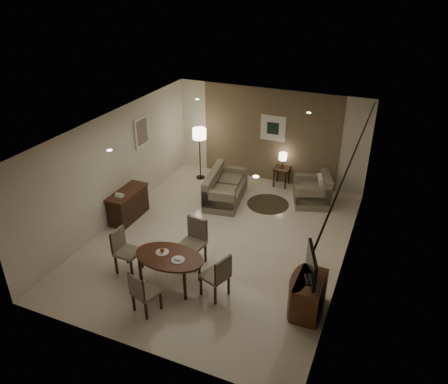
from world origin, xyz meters
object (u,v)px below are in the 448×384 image
at_px(sofa, 226,186).
at_px(dining_table, 170,270).
at_px(armchair, 312,189).
at_px(console_desk, 128,205).
at_px(chair_far, 192,244).
at_px(chair_right, 215,275).
at_px(chair_near, 146,291).
at_px(side_table, 281,177).
at_px(floor_lamp, 200,154).
at_px(chair_left, 128,252).
at_px(tv_cabinet, 309,295).

bearing_deg(sofa, dining_table, 176.32).
bearing_deg(armchair, dining_table, -41.64).
height_order(console_desk, chair_far, chair_far).
distance_m(chair_far, chair_right, 1.09).
relative_size(chair_near, sofa, 0.51).
bearing_deg(side_table, floor_lamp, -169.00).
distance_m(dining_table, side_table, 5.11).
bearing_deg(console_desk, floor_lamp, 77.18).
relative_size(console_desk, floor_lamp, 0.78).
bearing_deg(chair_near, chair_right, -120.44).
xyz_separation_m(armchair, side_table, (-1.03, 0.70, -0.15)).
bearing_deg(chair_right, dining_table, -68.29).
height_order(chair_right, floor_lamp, floor_lamp).
xyz_separation_m(chair_left, floor_lamp, (-0.57, 4.56, 0.30)).
relative_size(console_desk, sofa, 0.70).
distance_m(tv_cabinet, side_table, 5.11).
bearing_deg(tv_cabinet, side_table, 111.94).
height_order(chair_near, floor_lamp, floor_lamp).
bearing_deg(side_table, chair_near, -97.86).
distance_m(dining_table, sofa, 3.65).
bearing_deg(tv_cabinet, dining_table, -173.39).
height_order(console_desk, armchair, armchair).
bearing_deg(chair_right, chair_near, -28.86).
distance_m(chair_right, side_table, 5.01).
distance_m(console_desk, tv_cabinet, 5.11).
relative_size(armchair, floor_lamp, 0.61).
bearing_deg(dining_table, floor_lamp, 108.78).
bearing_deg(chair_right, floor_lamp, -131.99).
bearing_deg(dining_table, armchair, 67.29).
distance_m(tv_cabinet, chair_near, 2.95).
distance_m(tv_cabinet, floor_lamp, 6.05).
relative_size(tv_cabinet, chair_near, 1.03).
relative_size(console_desk, chair_far, 1.19).
height_order(sofa, floor_lamp, floor_lamp).
distance_m(dining_table, chair_near, 0.84).
distance_m(armchair, floor_lamp, 3.41).
relative_size(dining_table, chair_left, 1.50).
bearing_deg(console_desk, chair_left, -55.97).
xyz_separation_m(chair_near, armchair, (1.84, 5.18, -0.02)).
bearing_deg(chair_near, dining_table, -73.99).
bearing_deg(chair_near, floor_lamp, -56.57).
height_order(console_desk, dining_table, console_desk).
relative_size(chair_far, side_table, 1.85).
distance_m(chair_far, side_table, 4.37).
bearing_deg(chair_right, chair_far, -110.73).
distance_m(dining_table, armchair, 4.71).
bearing_deg(chair_left, floor_lamp, 7.85).
relative_size(chair_left, armchair, 1.00).
xyz_separation_m(tv_cabinet, dining_table, (-2.70, -0.31, -0.02)).
xyz_separation_m(console_desk, sofa, (1.85, 1.82, 0.03)).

